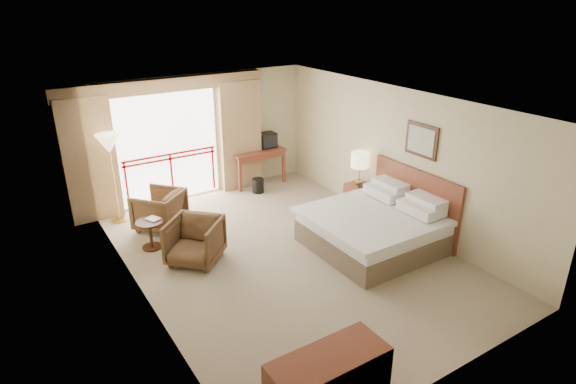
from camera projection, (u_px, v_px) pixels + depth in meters
floor at (287, 254)px, 8.51m from camera, size 7.00×7.00×0.00m
ceiling at (287, 103)px, 7.48m from camera, size 7.00×7.00×0.00m
wall_back at (202, 135)px, 10.72m from camera, size 5.00×0.00×5.00m
wall_front at (458, 282)px, 5.27m from camera, size 5.00×0.00×5.00m
wall_left at (137, 219)px, 6.75m from camera, size 0.00×7.00×7.00m
wall_right at (396, 158)px, 9.24m from camera, size 0.00×7.00×7.00m
balcony_door at (169, 148)px, 10.36m from camera, size 2.40×0.00×2.40m
balcony_railing at (171, 165)px, 10.49m from camera, size 2.09×0.03×1.02m
curtain_left at (90, 160)px, 9.42m from camera, size 1.00×0.26×2.50m
curtain_right at (240, 135)px, 11.06m from camera, size 1.00×0.26×2.50m
valance at (164, 85)px, 9.77m from camera, size 4.40×0.22×0.28m
hvac_vent at (253, 85)px, 10.96m from camera, size 0.50×0.04×0.50m
bed at (375, 228)px, 8.64m from camera, size 2.13×2.06×0.97m
headboard at (414, 202)px, 9.02m from camera, size 0.06×2.10×1.30m
framed_art at (421, 140)px, 8.57m from camera, size 0.04×0.72×0.60m
nightstand at (359, 199)px, 9.99m from camera, size 0.49×0.56×0.64m
table_lamp at (360, 160)px, 9.71m from camera, size 0.37×0.37×0.66m
phone at (363, 186)px, 9.72m from camera, size 0.17×0.13×0.07m
desk at (255, 157)px, 11.51m from camera, size 1.30×0.63×0.85m
tv at (267, 140)px, 11.47m from camera, size 0.40×0.32×0.37m
coffee_maker at (243, 147)px, 11.18m from camera, size 0.13×0.13×0.23m
cup at (250, 150)px, 11.24m from camera, size 0.10×0.10×0.11m
wastebasket at (258, 186)px, 11.10m from camera, size 0.31×0.31×0.34m
armchair_far at (161, 228)px, 9.49m from camera, size 1.18×1.18×0.77m
armchair_near at (196, 261)px, 8.30m from camera, size 1.19×1.19×0.78m
side_table at (150, 230)px, 8.59m from camera, size 0.48×0.48×0.53m
book at (149, 221)px, 8.53m from camera, size 0.27×0.30×0.02m
floor_lamp at (109, 147)px, 9.18m from camera, size 0.46×0.46×1.81m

